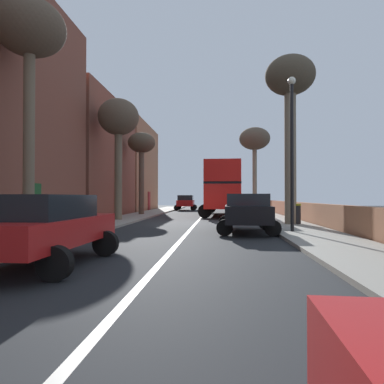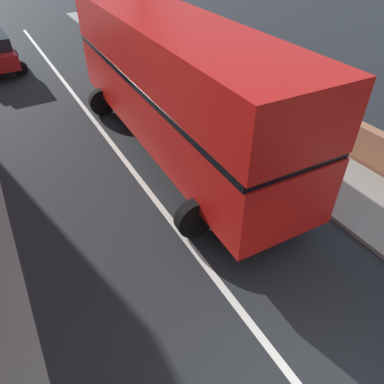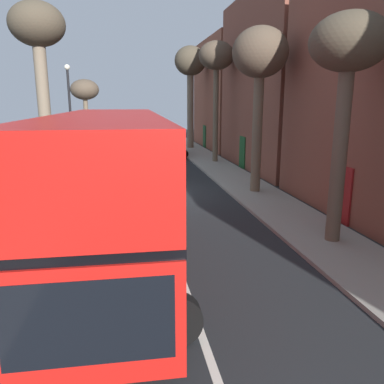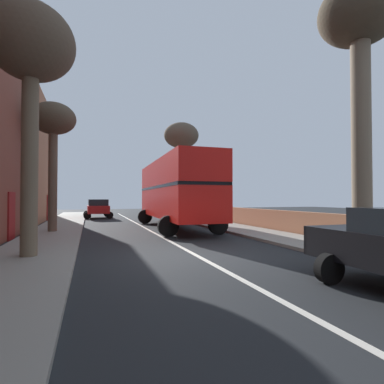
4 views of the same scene
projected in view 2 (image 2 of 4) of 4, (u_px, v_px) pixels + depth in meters
double_decker_bus at (173, 81)px, 10.38m from camera, size 3.79×11.02×4.06m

